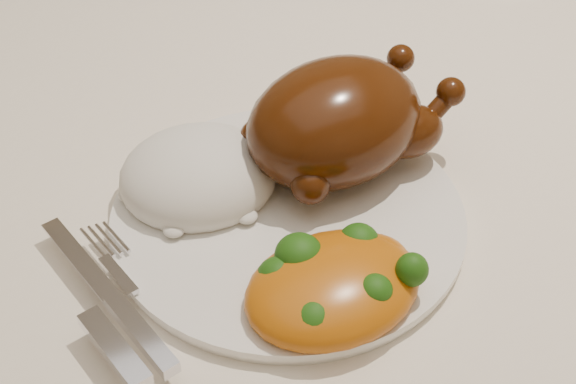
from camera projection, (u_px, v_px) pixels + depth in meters
name	position (u px, v px, depth m)	size (l,w,h in m)	color
dining_table	(305.00, 154.00, 0.81)	(1.60, 0.90, 0.76)	brown
tablecloth	(306.00, 94.00, 0.76)	(1.73, 1.03, 0.18)	white
dinner_plate	(288.00, 218.00, 0.58)	(0.25, 0.25, 0.01)	white
roast_chicken	(339.00, 120.00, 0.59)	(0.18, 0.13, 0.09)	#491D07
rice_mound	(198.00, 177.00, 0.59)	(0.13, 0.12, 0.06)	white
mac_and_cheese	(336.00, 282.00, 0.52)	(0.13, 0.10, 0.05)	#C65A0C
cutlery	(117.00, 314.00, 0.50)	(0.05, 0.16, 0.01)	silver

